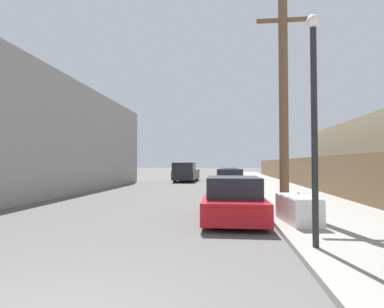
{
  "coord_description": "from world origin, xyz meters",
  "views": [
    {
      "loc": [
        1.88,
        -2.4,
        1.72
      ],
      "look_at": [
        0.63,
        8.76,
        2.07
      ],
      "focal_mm": 28.0,
      "sensor_mm": 36.0,
      "label": 1
    }
  ],
  "objects_px": {
    "car_parked_mid": "(230,181)",
    "street_lamp": "(314,110)",
    "utility_pole": "(284,101)",
    "car_parked_far": "(229,175)",
    "parked_sports_car_red": "(233,200)",
    "pickup_truck": "(186,172)",
    "discarded_fridge": "(298,209)"
  },
  "relations": [
    {
      "from": "parked_sports_car_red",
      "to": "street_lamp",
      "type": "height_order",
      "value": "street_lamp"
    },
    {
      "from": "pickup_truck",
      "to": "utility_pole",
      "type": "xyz_separation_m",
      "value": [
        5.73,
        -17.56,
        2.98
      ]
    },
    {
      "from": "street_lamp",
      "to": "car_parked_mid",
      "type": "bearing_deg",
      "value": 96.55
    },
    {
      "from": "utility_pole",
      "to": "discarded_fridge",
      "type": "bearing_deg",
      "value": -91.4
    },
    {
      "from": "car_parked_mid",
      "to": "pickup_truck",
      "type": "height_order",
      "value": "pickup_truck"
    },
    {
      "from": "parked_sports_car_red",
      "to": "utility_pole",
      "type": "height_order",
      "value": "utility_pole"
    },
    {
      "from": "car_parked_far",
      "to": "street_lamp",
      "type": "bearing_deg",
      "value": -91.25
    },
    {
      "from": "discarded_fridge",
      "to": "parked_sports_car_red",
      "type": "height_order",
      "value": "parked_sports_car_red"
    },
    {
      "from": "discarded_fridge",
      "to": "car_parked_mid",
      "type": "height_order",
      "value": "car_parked_mid"
    },
    {
      "from": "parked_sports_car_red",
      "to": "car_parked_far",
      "type": "distance_m",
      "value": 19.93
    },
    {
      "from": "car_parked_far",
      "to": "utility_pole",
      "type": "relative_size",
      "value": 0.58
    },
    {
      "from": "car_parked_far",
      "to": "street_lamp",
      "type": "distance_m",
      "value": 23.44
    },
    {
      "from": "parked_sports_car_red",
      "to": "car_parked_far",
      "type": "xyz_separation_m",
      "value": [
        0.06,
        19.93,
        0.01
      ]
    },
    {
      "from": "car_parked_far",
      "to": "utility_pole",
      "type": "height_order",
      "value": "utility_pole"
    },
    {
      "from": "discarded_fridge",
      "to": "pickup_truck",
      "type": "bearing_deg",
      "value": 99.66
    },
    {
      "from": "car_parked_far",
      "to": "discarded_fridge",
      "type": "bearing_deg",
      "value": -90.19
    },
    {
      "from": "parked_sports_car_red",
      "to": "car_parked_far",
      "type": "bearing_deg",
      "value": 89.19
    },
    {
      "from": "discarded_fridge",
      "to": "utility_pole",
      "type": "relative_size",
      "value": 0.25
    },
    {
      "from": "parked_sports_car_red",
      "to": "utility_pole",
      "type": "relative_size",
      "value": 0.59
    },
    {
      "from": "car_parked_mid",
      "to": "utility_pole",
      "type": "relative_size",
      "value": 0.63
    },
    {
      "from": "car_parked_far",
      "to": "pickup_truck",
      "type": "relative_size",
      "value": 0.78
    },
    {
      "from": "car_parked_mid",
      "to": "street_lamp",
      "type": "bearing_deg",
      "value": -83.7
    },
    {
      "from": "car_parked_mid",
      "to": "pickup_truck",
      "type": "relative_size",
      "value": 0.85
    },
    {
      "from": "car_parked_mid",
      "to": "utility_pole",
      "type": "distance_m",
      "value": 8.91
    },
    {
      "from": "pickup_truck",
      "to": "car_parked_far",
      "type": "bearing_deg",
      "value": -162.67
    },
    {
      "from": "discarded_fridge",
      "to": "car_parked_mid",
      "type": "bearing_deg",
      "value": 92.96
    },
    {
      "from": "car_parked_mid",
      "to": "car_parked_far",
      "type": "bearing_deg",
      "value": 89.52
    },
    {
      "from": "discarded_fridge",
      "to": "parked_sports_car_red",
      "type": "distance_m",
      "value": 1.96
    },
    {
      "from": "parked_sports_car_red",
      "to": "car_parked_mid",
      "type": "height_order",
      "value": "car_parked_mid"
    },
    {
      "from": "car_parked_mid",
      "to": "utility_pole",
      "type": "height_order",
      "value": "utility_pole"
    },
    {
      "from": "utility_pole",
      "to": "street_lamp",
      "type": "height_order",
      "value": "utility_pole"
    },
    {
      "from": "discarded_fridge",
      "to": "utility_pole",
      "type": "xyz_separation_m",
      "value": [
        0.05,
        2.13,
        3.4
      ]
    }
  ]
}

